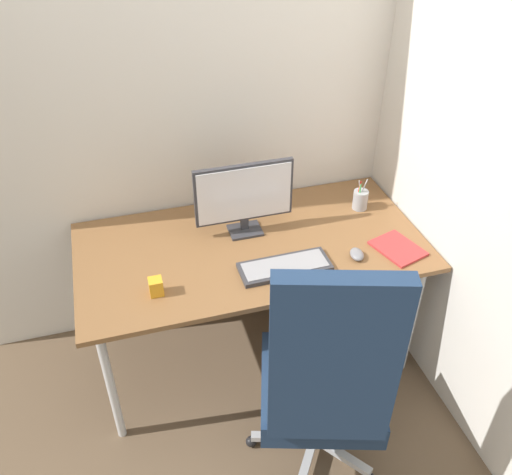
{
  "coord_description": "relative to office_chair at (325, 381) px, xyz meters",
  "views": [
    {
      "loc": [
        -0.55,
        -1.96,
        2.28
      ],
      "look_at": [
        -0.0,
        -0.08,
        0.82
      ],
      "focal_mm": 38.83,
      "sensor_mm": 36.0,
      "label": 1
    }
  ],
  "objects": [
    {
      "name": "monitor",
      "position": [
        -0.08,
        0.86,
        0.33
      ],
      "size": [
        0.46,
        0.12,
        0.36
      ],
      "color": "#333338",
      "rests_on": "desk"
    },
    {
      "name": "keyboard",
      "position": [
        0.01,
        0.53,
        0.14
      ],
      "size": [
        0.4,
        0.16,
        0.02
      ],
      "color": "#333338",
      "rests_on": "desk"
    },
    {
      "name": "mouse",
      "position": [
        0.35,
        0.51,
        0.15
      ],
      "size": [
        0.07,
        0.1,
        0.03
      ],
      "primitive_type": "ellipsoid",
      "rotation": [
        0.0,
        0.0,
        -0.17
      ],
      "color": "slate",
      "rests_on": "desk"
    },
    {
      "name": "pen_holder",
      "position": [
        0.53,
        0.88,
        0.18
      ],
      "size": [
        0.07,
        0.07,
        0.17
      ],
      "color": "#9EA0A5",
      "rests_on": "desk"
    },
    {
      "name": "ground_plane",
      "position": [
        -0.08,
        0.74,
        -0.59
      ],
      "size": [
        8.0,
        8.0,
        0.0
      ],
      "primitive_type": "plane",
      "color": "brown"
    },
    {
      "name": "desk_clamp_accessory",
      "position": [
        -0.55,
        0.52,
        0.17
      ],
      "size": [
        0.06,
        0.06,
        0.08
      ],
      "primitive_type": "cube",
      "color": "orange",
      "rests_on": "desk"
    },
    {
      "name": "office_chair",
      "position": [
        0.0,
        0.0,
        0.0
      ],
      "size": [
        0.61,
        0.64,
        1.23
      ],
      "color": "black",
      "rests_on": "ground_plane"
    },
    {
      "name": "notebook",
      "position": [
        0.56,
        0.51,
        0.13
      ],
      "size": [
        0.23,
        0.26,
        0.01
      ],
      "primitive_type": "cube",
      "rotation": [
        0.0,
        0.0,
        0.29
      ],
      "color": "#B23333",
      "rests_on": "desk"
    },
    {
      "name": "filing_cabinet",
      "position": [
        0.43,
        0.81,
        -0.28
      ],
      "size": [
        0.42,
        0.46,
        0.61
      ],
      "color": "#9EA0A5",
      "rests_on": "ground_plane"
    },
    {
      "name": "wall_back",
      "position": [
        -0.08,
        1.17,
        0.81
      ],
      "size": [
        2.7,
        0.04,
        2.8
      ],
      "primitive_type": "cube",
      "color": "silver",
      "rests_on": "ground_plane"
    },
    {
      "name": "wall_side_right",
      "position": [
        0.75,
        0.58,
        0.81
      ],
      "size": [
        0.04,
        1.91,
        2.8
      ],
      "primitive_type": "cube",
      "color": "silver",
      "rests_on": "ground_plane"
    },
    {
      "name": "desk",
      "position": [
        -0.08,
        0.74,
        0.07
      ],
      "size": [
        1.61,
        0.81,
        0.72
      ],
      "color": "brown",
      "rests_on": "ground_plane"
    }
  ]
}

